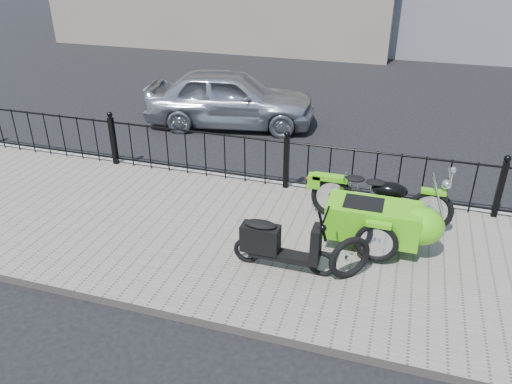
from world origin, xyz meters
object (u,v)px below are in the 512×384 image
(scooter, at_px, (277,244))
(sedan_car, at_px, (230,98))
(motorcycle_sidecar, at_px, (386,217))
(spare_tire, at_px, (349,258))

(scooter, height_order, sedan_car, sedan_car)
(scooter, bearing_deg, sedan_car, 115.87)
(motorcycle_sidecar, relative_size, sedan_car, 0.56)
(motorcycle_sidecar, xyz_separation_m, spare_tire, (-0.38, -0.95, -0.16))
(motorcycle_sidecar, distance_m, spare_tire, 1.03)
(spare_tire, bearing_deg, scooter, -175.84)
(scooter, xyz_separation_m, sedan_car, (-2.68, 5.53, 0.19))
(motorcycle_sidecar, height_order, sedan_car, sedan_car)
(scooter, relative_size, spare_tire, 2.30)
(scooter, relative_size, sedan_car, 0.36)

